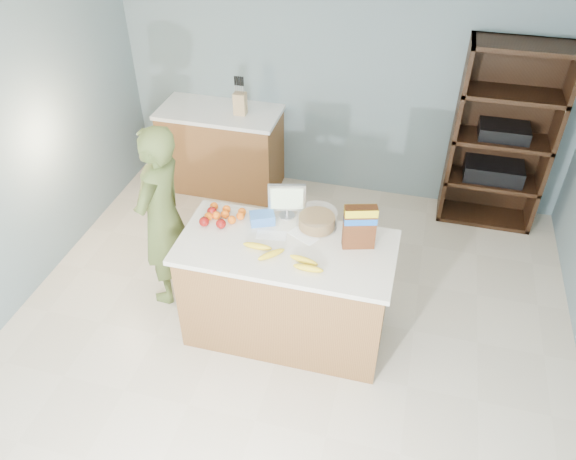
% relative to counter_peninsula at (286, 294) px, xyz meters
% --- Properties ---
extents(floor, '(4.50, 5.00, 0.02)m').
position_rel_counter_peninsula_xyz_m(floor, '(0.00, -0.30, -0.42)').
color(floor, beige).
rests_on(floor, ground).
extents(walls, '(4.52, 5.02, 2.51)m').
position_rel_counter_peninsula_xyz_m(walls, '(0.00, -0.30, 1.24)').
color(walls, slate).
rests_on(walls, ground).
extents(counter_peninsula, '(1.56, 0.76, 0.90)m').
position_rel_counter_peninsula_xyz_m(counter_peninsula, '(0.00, 0.00, 0.00)').
color(counter_peninsula, brown).
rests_on(counter_peninsula, ground).
extents(back_cabinet, '(1.24, 0.62, 0.90)m').
position_rel_counter_peninsula_xyz_m(back_cabinet, '(-1.20, 1.90, 0.04)').
color(back_cabinet, brown).
rests_on(back_cabinet, ground).
extents(shelving_unit, '(0.90, 0.40, 1.80)m').
position_rel_counter_peninsula_xyz_m(shelving_unit, '(1.55, 2.05, 0.45)').
color(shelving_unit, black).
rests_on(shelving_unit, ground).
extents(person, '(0.43, 0.61, 1.58)m').
position_rel_counter_peninsula_xyz_m(person, '(-1.07, 0.21, 0.38)').
color(person, '#4C5B2A').
rests_on(person, ground).
extents(knife_block, '(0.12, 0.10, 0.31)m').
position_rel_counter_peninsula_xyz_m(knife_block, '(-0.96, 1.88, 0.60)').
color(knife_block, tan).
rests_on(knife_block, back_cabinet).
extents(envelopes, '(0.47, 0.23, 0.00)m').
position_rel_counter_peninsula_xyz_m(envelopes, '(-0.02, 0.11, 0.49)').
color(envelopes, white).
rests_on(envelopes, counter_peninsula).
extents(bananas, '(0.61, 0.19, 0.05)m').
position_rel_counter_peninsula_xyz_m(bananas, '(0.03, -0.15, 0.51)').
color(bananas, yellow).
rests_on(bananas, counter_peninsula).
extents(apples, '(0.21, 0.21, 0.08)m').
position_rel_counter_peninsula_xyz_m(apples, '(-0.60, 0.11, 0.52)').
color(apples, maroon).
rests_on(apples, counter_peninsula).
extents(oranges, '(0.30, 0.20, 0.06)m').
position_rel_counter_peninsula_xyz_m(oranges, '(-0.53, 0.21, 0.52)').
color(oranges, '#FC620F').
rests_on(oranges, counter_peninsula).
extents(blue_carton, '(0.21, 0.18, 0.08)m').
position_rel_counter_peninsula_xyz_m(blue_carton, '(-0.24, 0.21, 0.52)').
color(blue_carton, blue).
rests_on(blue_carton, counter_peninsula).
extents(salad_bowl, '(0.30, 0.30, 0.13)m').
position_rel_counter_peninsula_xyz_m(salad_bowl, '(0.16, 0.27, 0.54)').
color(salad_bowl, '#267219').
rests_on(salad_bowl, counter_peninsula).
extents(tv, '(0.28, 0.12, 0.28)m').
position_rel_counter_peninsula_xyz_m(tv, '(-0.08, 0.34, 0.64)').
color(tv, silver).
rests_on(tv, counter_peninsula).
extents(cereal_box, '(0.24, 0.14, 0.34)m').
position_rel_counter_peninsula_xyz_m(cereal_box, '(0.49, 0.12, 0.68)').
color(cereal_box, '#592B14').
rests_on(cereal_box, counter_peninsula).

